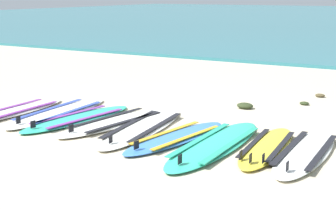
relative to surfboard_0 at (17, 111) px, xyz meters
name	(u,v)px	position (x,y,z in m)	size (l,w,h in m)	color
ground_plane	(151,134)	(2.74, 0.00, -0.04)	(80.00, 80.00, 0.00)	#C1B599
surfboard_0	(17,111)	(0.00, 0.00, 0.00)	(0.56, 2.16, 0.18)	white
surfboard_1	(59,112)	(0.73, 0.25, 0.00)	(0.69, 2.49, 0.18)	white
surfboard_2	(78,118)	(1.28, 0.09, 0.00)	(0.92, 2.33, 0.18)	#2DB793
surfboard_3	(116,122)	(1.94, 0.22, 0.00)	(0.98, 2.40, 0.18)	silver
surfboard_4	(143,127)	(2.50, 0.15, 0.00)	(0.88, 2.57, 0.18)	silver
surfboard_5	(176,137)	(3.19, -0.06, 0.00)	(0.91, 2.20, 0.18)	#3875CC
surfboard_6	(216,144)	(3.81, -0.08, 0.00)	(0.69, 2.60, 0.18)	#2DB793
surfboard_7	(267,147)	(4.46, 0.14, 0.00)	(0.63, 2.05, 0.18)	yellow
surfboard_8	(306,152)	(4.97, 0.18, 0.00)	(0.59, 2.29, 0.18)	white
seaweed_clump_near_shoreline	(245,106)	(3.37, 2.24, 0.02)	(0.30, 0.24, 0.11)	#2D381E
seaweed_clump_mid_sand	(304,103)	(4.23, 3.06, -0.01)	(0.18, 0.14, 0.06)	#2D381E
seaweed_clump_by_the_boards	(320,95)	(4.33, 3.92, 0.00)	(0.19, 0.16, 0.07)	#4C4228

